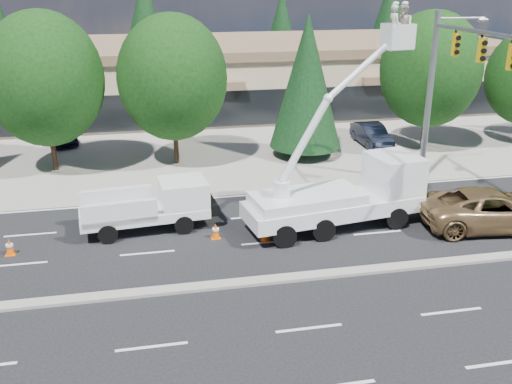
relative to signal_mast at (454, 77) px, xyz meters
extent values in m
plane|color=black|center=(-10.03, -7.04, -6.06)|extent=(140.00, 140.00, 0.00)
cube|color=#9A968C|center=(-10.03, 12.96, -6.05)|extent=(140.00, 22.00, 0.01)
cube|color=#9A968C|center=(-10.03, -7.04, -6.00)|extent=(120.00, 0.55, 0.12)
cube|color=tan|center=(-10.03, 22.96, -3.56)|extent=(50.00, 15.00, 5.00)
cube|color=brown|center=(-10.03, 22.96, -0.91)|extent=(50.40, 15.40, 0.70)
cube|color=black|center=(-10.03, 15.41, -4.56)|extent=(48.00, 0.12, 2.60)
cylinder|color=#332114|center=(-20.03, 7.96, -4.59)|extent=(0.28, 0.28, 2.92)
ellipsoid|color=black|center=(-20.03, 7.96, -0.78)|extent=(6.50, 6.50, 7.47)
cylinder|color=#332114|center=(-13.03, 7.96, -4.64)|extent=(0.28, 0.28, 2.84)
ellipsoid|color=black|center=(-13.03, 7.96, -0.92)|extent=(6.32, 6.32, 7.26)
cylinder|color=#332114|center=(-5.03, 7.96, -5.66)|extent=(0.26, 0.26, 0.80)
cone|color=black|center=(-5.03, 7.96, -1.40)|extent=(4.40, 4.40, 8.04)
cylinder|color=#332114|center=(2.97, 7.96, -4.64)|extent=(0.28, 0.28, 2.83)
ellipsoid|color=black|center=(2.97, 7.96, -0.94)|extent=(6.30, 6.30, 7.24)
cylinder|color=#332114|center=(-28.03, 34.96, -5.66)|extent=(0.26, 0.26, 0.80)
cylinder|color=#332114|center=(-14.03, 34.96, -5.66)|extent=(0.26, 0.26, 0.80)
cone|color=black|center=(-14.03, 34.96, -0.13)|extent=(5.60, 5.60, 10.24)
cylinder|color=#332114|center=(-0.03, 34.96, -5.66)|extent=(0.26, 0.26, 0.80)
cone|color=black|center=(-0.03, 34.96, -1.03)|extent=(4.75, 4.75, 8.67)
cylinder|color=#332114|center=(11.97, 34.96, -5.66)|extent=(0.26, 0.26, 0.80)
cone|color=black|center=(11.97, 34.96, -0.06)|extent=(5.67, 5.67, 10.35)
cylinder|color=gray|center=(-0.03, 2.16, -1.56)|extent=(0.32, 0.32, 9.00)
cylinder|color=gray|center=(-0.03, -2.84, 2.24)|extent=(0.20, 10.00, 0.20)
cylinder|color=gray|center=(1.27, 2.16, 2.54)|extent=(2.60, 0.12, 0.12)
cube|color=gold|center=(-0.03, 0.16, 1.49)|extent=(0.32, 0.22, 1.05)
cube|color=gold|center=(-0.03, -2.04, 1.49)|extent=(0.32, 0.22, 1.05)
cube|color=gold|center=(-0.03, -4.24, 1.49)|extent=(0.32, 0.22, 1.05)
cube|color=white|center=(-15.05, -1.44, -5.27)|extent=(5.74, 2.60, 0.42)
cube|color=white|center=(-13.30, -1.26, -4.62)|extent=(2.23, 2.19, 1.39)
cube|color=black|center=(-12.70, -1.20, -4.43)|extent=(0.25, 1.76, 0.93)
cube|color=white|center=(-16.25, -0.68, -4.80)|extent=(3.17, 0.60, 1.02)
cube|color=white|center=(-16.07, -2.43, -4.80)|extent=(3.17, 0.60, 1.02)
cube|color=white|center=(-6.79, -2.84, -5.05)|extent=(8.31, 3.62, 0.70)
cube|color=white|center=(-3.81, -2.38, -4.00)|extent=(2.35, 2.64, 2.01)
cube|color=black|center=(-3.07, -2.26, -3.85)|extent=(0.39, 2.00, 1.20)
cube|color=white|center=(-8.08, -3.05, -4.50)|extent=(5.12, 3.03, 0.50)
cylinder|color=white|center=(-9.27, -3.23, -3.95)|extent=(0.70, 0.70, 0.80)
cube|color=white|center=(-4.23, -2.44, 2.22)|extent=(1.23, 1.06, 1.08)
imported|color=beige|center=(-4.44, -2.48, 2.62)|extent=(0.51, 0.69, 1.73)
imported|color=beige|center=(-4.01, -2.41, 2.62)|extent=(0.78, 0.93, 1.73)
ellipsoid|color=white|center=(-4.44, -2.48, 3.50)|extent=(0.26, 0.26, 0.18)
ellipsoid|color=white|center=(-4.01, -2.41, 3.50)|extent=(0.26, 0.26, 0.18)
cube|color=#DF5207|center=(-20.49, -2.87, -6.04)|extent=(0.40, 0.40, 0.03)
cone|color=#DF5207|center=(-20.49, -2.87, -5.71)|extent=(0.36, 0.36, 0.70)
cylinder|color=white|center=(-20.49, -2.87, -5.64)|extent=(0.29, 0.29, 0.10)
cube|color=#DF5207|center=(-12.09, -2.97, -6.04)|extent=(0.40, 0.40, 0.03)
cone|color=#DF5207|center=(-12.09, -2.97, -5.71)|extent=(0.36, 0.36, 0.70)
cylinder|color=white|center=(-12.09, -2.97, -5.64)|extent=(0.29, 0.29, 0.10)
cube|color=#DF5207|center=(-10.05, -3.65, -6.04)|extent=(0.40, 0.40, 0.03)
cone|color=#DF5207|center=(-10.05, -3.65, -5.71)|extent=(0.36, 0.36, 0.70)
cylinder|color=white|center=(-10.05, -3.65, -5.64)|extent=(0.29, 0.29, 0.10)
imported|color=olive|center=(0.17, -4.24, -5.17)|extent=(6.68, 3.71, 1.77)
imported|color=black|center=(-20.48, 13.96, -5.29)|extent=(3.01, 4.80, 1.52)
imported|color=black|center=(-0.07, 9.23, -5.34)|extent=(1.53, 4.38, 1.44)
camera|label=1|loc=(-14.74, -25.17, 4.61)|focal=40.00mm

